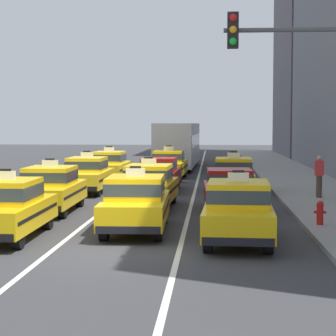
{
  "coord_description": "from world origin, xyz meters",
  "views": [
    {
      "loc": [
        2.42,
        -15.5,
        3.2
      ],
      "look_at": [
        0.53,
        11.55,
        1.3
      ],
      "focal_mm": 67.79,
      "sensor_mm": 36.0,
      "label": 1
    }
  ],
  "objects": [
    {
      "name": "sedan_center_third",
      "position": [
        -0.1,
        14.45,
        0.85
      ],
      "size": [
        1.88,
        4.35,
        1.58
      ],
      "color": "black",
      "rests_on": "ground"
    },
    {
      "name": "taxi_left_third",
      "position": [
        -3.32,
        13.27,
        0.88
      ],
      "size": [
        1.83,
        4.57,
        1.96
      ],
      "color": "black",
      "rests_on": "ground"
    },
    {
      "name": "pedestrian_far_corner",
      "position": [
        6.83,
        10.95,
        1.03
      ],
      "size": [
        0.36,
        0.24,
        1.74
      ],
      "color": "#473828",
      "rests_on": "sidewalk_curb"
    },
    {
      "name": "taxi_right_nearest",
      "position": [
        3.12,
        1.52,
        0.88
      ],
      "size": [
        1.97,
        4.62,
        1.96
      ],
      "color": "black",
      "rests_on": "ground"
    },
    {
      "name": "taxi_center_nearest",
      "position": [
        0.17,
        2.99,
        0.88
      ],
      "size": [
        1.93,
        4.6,
        1.96
      ],
      "color": "black",
      "rests_on": "ground"
    },
    {
      "name": "taxi_right_third",
      "position": [
        3.38,
        13.26,
        0.88
      ],
      "size": [
        1.92,
        4.6,
        1.96
      ],
      "color": "black",
      "rests_on": "ground"
    },
    {
      "name": "taxi_left_second",
      "position": [
        -3.38,
        6.88,
        0.88
      ],
      "size": [
        1.9,
        4.59,
        1.96
      ],
      "color": "black",
      "rests_on": "ground"
    },
    {
      "name": "sedan_right_second",
      "position": [
        3.03,
        7.23,
        0.85
      ],
      "size": [
        1.89,
        4.35,
        1.58
      ],
      "color": "black",
      "rests_on": "ground"
    },
    {
      "name": "lane_stripe_center_right",
      "position": [
        1.6,
        20.0,
        0.0
      ],
      "size": [
        0.14,
        80.0,
        0.01
      ],
      "primitive_type": "cube",
      "color": "silver",
      "rests_on": "ground"
    },
    {
      "name": "taxi_left_fourth",
      "position": [
        -3.29,
        19.35,
        0.88
      ],
      "size": [
        1.89,
        4.59,
        1.96
      ],
      "color": "black",
      "rests_on": "ground"
    },
    {
      "name": "taxi_center_fourth",
      "position": [
        -0.06,
        20.7,
        0.88
      ],
      "size": [
        1.99,
        4.63,
        1.96
      ],
      "color": "black",
      "rests_on": "ground"
    },
    {
      "name": "ground_plane",
      "position": [
        0.0,
        0.0,
        0.0
      ],
      "size": [
        160.0,
        160.0,
        0.0
      ],
      "primitive_type": "plane",
      "color": "#353538"
    },
    {
      "name": "sidewalk_curb",
      "position": [
        7.2,
        15.0,
        0.07
      ],
      "size": [
        4.0,
        90.0,
        0.15
      ],
      "primitive_type": "cube",
      "color": "gray",
      "rests_on": "ground"
    },
    {
      "name": "taxi_center_sixth",
      "position": [
        0.0,
        38.01,
        0.88
      ],
      "size": [
        1.99,
        4.63,
        1.96
      ],
      "color": "black",
      "rests_on": "ground"
    },
    {
      "name": "traffic_light_pole",
      "position": [
        4.49,
        -1.67,
        3.82
      ],
      "size": [
        2.87,
        0.33,
        5.58
      ],
      "color": "#47474C",
      "rests_on": "ground"
    },
    {
      "name": "fire_hydrant",
      "position": [
        5.68,
        3.77,
        0.55
      ],
      "size": [
        0.36,
        0.22,
        0.73
      ],
      "color": "red",
      "rests_on": "sidewalk_curb"
    },
    {
      "name": "taxi_left_nearest",
      "position": [
        -3.27,
        1.63,
        0.88
      ],
      "size": [
        1.88,
        4.58,
        1.96
      ],
      "color": "black",
      "rests_on": "ground"
    },
    {
      "name": "lane_stripe_left_center",
      "position": [
        -1.6,
        20.0,
        0.0
      ],
      "size": [
        0.14,
        80.0,
        0.01
      ],
      "primitive_type": "cube",
      "color": "silver",
      "rests_on": "ground"
    },
    {
      "name": "taxi_center_second",
      "position": [
        0.05,
        8.15,
        0.88
      ],
      "size": [
        1.98,
        4.62,
        1.96
      ],
      "color": "black",
      "rests_on": "ground"
    },
    {
      "name": "bus_center_fifth",
      "position": [
        0.01,
        29.39,
        1.82
      ],
      "size": [
        2.78,
        11.26,
        3.22
      ],
      "color": "black",
      "rests_on": "ground"
    }
  ]
}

